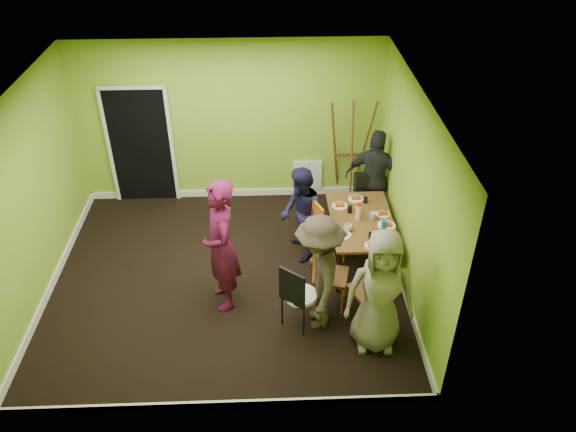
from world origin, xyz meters
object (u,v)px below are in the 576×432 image
Objects in this scene: chair_front_end at (375,289)px; person_left_far at (301,215)px; chair_bentwood at (298,294)px; person_front_end at (380,292)px; chair_left_far at (323,228)px; chair_left_near at (325,269)px; blue_bottle at (384,226)px; easel at (350,153)px; person_standing at (221,246)px; person_back_end at (375,179)px; person_left_near at (319,274)px; dining_table at (361,223)px; chair_back_end at (367,191)px; orange_bottle at (360,210)px; thermos at (358,212)px.

person_left_far is at bearing 95.57° from chair_front_end.
chair_bentwood is 0.57× the size of person_front_end.
chair_left_far is 0.93m from chair_left_near.
chair_left_far is 5.62× the size of blue_bottle.
blue_bottle is (0.28, 1.02, 0.23)m from chair_front_end.
person_front_end is (-0.07, -3.33, -0.08)m from easel.
person_standing is at bearing -57.54° from person_left_far.
blue_bottle is at bearing 109.98° from person_back_end.
person_left_near is 2.48m from person_back_end.
dining_table is 0.91× the size of person_left_near.
chair_bentwood is 3.18m from easel.
chair_bentwood is at bearing -29.13° from chair_left_near.
chair_bentwood is 0.52× the size of person_standing.
chair_front_end is at bearing 84.12° from person_left_near.
chair_front_end is 0.74× the size of person_left_far.
chair_left_near is 0.56m from chair_bentwood.
orange_bottle is at bearing 62.04° from chair_back_end.
easel is 1.64m from thermos.
easel reaches higher than person_back_end.
person_standing is (-1.41, -0.85, 0.35)m from chair_left_far.
person_back_end reaches higher than chair_bentwood.
dining_table is 0.79× the size of easel.
chair_back_end reaches higher than thermos.
chair_left_near is 1.27m from orange_bottle.
easel is 8.59× the size of thermos.
chair_left_far is 0.62× the size of person_front_end.
orange_bottle is at bearing 90.20° from person_back_end.
chair_left_far is at bearing -178.95° from thermos.
chair_left_far is at bearing -170.03° from chair_left_near.
chair_back_end is 1.30m from person_left_far.
person_left_near is (-0.12, -0.36, 0.24)m from chair_left_near.
dining_table is 0.89m from person_left_far.
easel is 1.13× the size of person_back_end.
person_standing is at bearing 27.45° from chair_back_end.
thermos is (0.94, 1.35, 0.32)m from chair_bentwood.
easel is 1.49m from orange_bottle.
dining_table is 6.82× the size of thermos.
person_left_far is at bearing -120.83° from easel.
chair_bentwood is (-0.44, -1.34, -0.05)m from chair_left_far.
thermos is at bearing 130.76° from blue_bottle.
person_left_far is (-0.91, -1.52, -0.19)m from easel.
dining_table is at bearing -91.40° from orange_bottle.
person_left_far reaches higher than thermos.
chair_front_end reaches higher than thermos.
chair_front_end is 1.11× the size of chair_bentwood.
chair_left_near is at bearing 72.36° from person_standing.
chair_left_far is at bearing 156.68° from blue_bottle.
person_back_end is at bearing 66.38° from thermos.
chair_left_far is 0.56× the size of easel.
easel is (0.06, 3.02, 0.32)m from chair_front_end.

